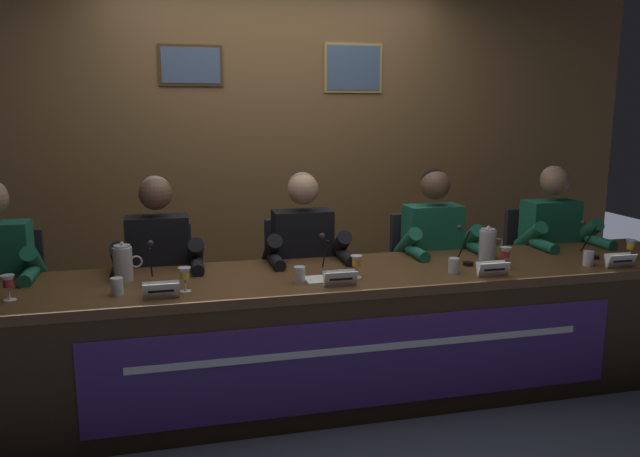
{
  "coord_description": "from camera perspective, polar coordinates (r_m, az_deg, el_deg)",
  "views": [
    {
      "loc": [
        -0.8,
        -3.24,
        1.62
      ],
      "look_at": [
        0.0,
        0.0,
        0.98
      ],
      "focal_mm": 34.98,
      "sensor_mm": 36.0,
      "label": 1
    }
  ],
  "objects": [
    {
      "name": "ground_plane",
      "position": [
        3.71,
        0.0,
        -15.02
      ],
      "size": [
        12.0,
        12.0,
        0.0
      ],
      "primitive_type": "plane",
      "color": "#383D4C"
    },
    {
      "name": "wall_back_panelled",
      "position": [
        4.77,
        -4.21,
        7.05
      ],
      "size": [
        5.84,
        0.14,
        2.6
      ],
      "color": "brown",
      "rests_on": "ground_plane"
    },
    {
      "name": "conference_table",
      "position": [
        3.41,
        0.56,
        -8.1
      ],
      "size": [
        4.64,
        0.78,
        0.73
      ],
      "color": "brown",
      "rests_on": "ground_plane"
    },
    {
      "name": "chair_far_left",
      "position": [
        4.1,
        -26.64,
        -6.92
      ],
      "size": [
        0.44,
        0.44,
        0.92
      ],
      "color": "black",
      "rests_on": "ground_plane"
    },
    {
      "name": "juice_glass_far_left",
      "position": [
        3.29,
        -26.64,
        -4.47
      ],
      "size": [
        0.06,
        0.06,
        0.12
      ],
      "color": "white",
      "rests_on": "conference_table"
    },
    {
      "name": "chair_left",
      "position": [
        3.99,
        -14.32,
        -6.54
      ],
      "size": [
        0.44,
        0.44,
        0.92
      ],
      "color": "black",
      "rests_on": "ground_plane"
    },
    {
      "name": "panelist_left",
      "position": [
        3.72,
        -14.54,
        -3.38
      ],
      "size": [
        0.51,
        0.48,
        1.24
      ],
      "color": "black",
      "rests_on": "ground_plane"
    },
    {
      "name": "nameplate_left",
      "position": [
        3.08,
        -14.33,
        -5.49
      ],
      "size": [
        0.17,
        0.06,
        0.08
      ],
      "color": "white",
      "rests_on": "conference_table"
    },
    {
      "name": "juice_glass_left",
      "position": [
        3.15,
        -12.27,
        -4.18
      ],
      "size": [
        0.06,
        0.06,
        0.12
      ],
      "color": "white",
      "rests_on": "conference_table"
    },
    {
      "name": "water_cup_left",
      "position": [
        3.2,
        -18.07,
        -5.14
      ],
      "size": [
        0.06,
        0.06,
        0.08
      ],
      "color": "silver",
      "rests_on": "conference_table"
    },
    {
      "name": "microphone_left",
      "position": [
        3.33,
        -15.17,
        -3.72
      ],
      "size": [
        0.06,
        0.17,
        0.22
      ],
      "color": "black",
      "rests_on": "conference_table"
    },
    {
      "name": "chair_center",
      "position": [
        4.07,
        -1.94,
        -5.86
      ],
      "size": [
        0.44,
        0.44,
        0.92
      ],
      "color": "black",
      "rests_on": "ground_plane"
    },
    {
      "name": "panelist_center",
      "position": [
        3.8,
        -1.34,
        -2.71
      ],
      "size": [
        0.51,
        0.48,
        1.24
      ],
      "color": "black",
      "rests_on": "ground_plane"
    },
    {
      "name": "nameplate_center",
      "position": [
        3.2,
        1.85,
        -4.57
      ],
      "size": [
        0.17,
        0.06,
        0.08
      ],
      "color": "white",
      "rests_on": "conference_table"
    },
    {
      "name": "juice_glass_center",
      "position": [
        3.33,
        3.35,
        -3.12
      ],
      "size": [
        0.06,
        0.06,
        0.12
      ],
      "color": "white",
      "rests_on": "conference_table"
    },
    {
      "name": "water_cup_center",
      "position": [
        3.26,
        -1.88,
        -4.32
      ],
      "size": [
        0.06,
        0.06,
        0.08
      ],
      "color": "silver",
      "rests_on": "conference_table"
    },
    {
      "name": "microphone_center",
      "position": [
        3.4,
        0.56,
        -3.03
      ],
      "size": [
        0.06,
        0.17,
        0.22
      ],
      "color": "black",
      "rests_on": "conference_table"
    },
    {
      "name": "chair_right",
      "position": [
        4.32,
        9.44,
        -4.98
      ],
      "size": [
        0.44,
        0.44,
        0.92
      ],
      "color": "black",
      "rests_on": "ground_plane"
    },
    {
      "name": "panelist_right",
      "position": [
        4.08,
        10.67,
        -1.97
      ],
      "size": [
        0.51,
        0.48,
        1.24
      ],
      "color": "black",
      "rests_on": "ground_plane"
    },
    {
      "name": "nameplate_right",
      "position": [
        3.51,
        15.52,
        -3.57
      ],
      "size": [
        0.18,
        0.06,
        0.08
      ],
      "color": "white",
      "rests_on": "conference_table"
    },
    {
      "name": "juice_glass_right",
      "position": [
        3.68,
        16.63,
        -2.23
      ],
      "size": [
        0.06,
        0.06,
        0.12
      ],
      "color": "white",
      "rests_on": "conference_table"
    },
    {
      "name": "water_cup_right",
      "position": [
        3.52,
        12.14,
        -3.41
      ],
      "size": [
        0.06,
        0.06,
        0.08
      ],
      "color": "silver",
      "rests_on": "conference_table"
    },
    {
      "name": "microphone_right",
      "position": [
        3.73,
        13.15,
        -2.04
      ],
      "size": [
        0.06,
        0.17,
        0.22
      ],
      "color": "black",
      "rests_on": "conference_table"
    },
    {
      "name": "chair_far_right",
      "position": [
        4.73,
        19.19,
        -4.08
      ],
      "size": [
        0.44,
        0.44,
        0.92
      ],
      "color": "black",
      "rests_on": "ground_plane"
    },
    {
      "name": "panelist_far_right",
      "position": [
        4.5,
        20.79,
        -1.29
      ],
      "size": [
        0.51,
        0.48,
        1.24
      ],
      "color": "black",
      "rests_on": "ground_plane"
    },
    {
      "name": "nameplate_far_right",
      "position": [
        3.95,
        25.78,
        -2.65
      ],
      "size": [
        0.18,
        0.06,
        0.08
      ],
      "color": "white",
      "rests_on": "conference_table"
    },
    {
      "name": "juice_glass_far_right",
      "position": [
        4.16,
        26.55,
        -1.44
      ],
      "size": [
        0.06,
        0.06,
        0.12
      ],
      "color": "white",
      "rests_on": "conference_table"
    },
    {
      "name": "water_cup_far_right",
      "position": [
        3.93,
        23.34,
        -2.58
      ],
      "size": [
        0.06,
        0.06,
        0.08
      ],
      "color": "silver",
      "rests_on": "conference_table"
    },
    {
      "name": "microphone_far_right",
      "position": [
        4.14,
        23.5,
        -1.41
      ],
      "size": [
        0.06,
        0.17,
        0.22
      ],
      "color": "black",
      "rests_on": "conference_table"
    },
    {
      "name": "water_pitcher_left_side",
      "position": [
        3.44,
        -17.56,
        -3.04
      ],
      "size": [
        0.15,
        0.1,
        0.21
      ],
      "color": "silver",
      "rests_on": "conference_table"
    },
    {
      "name": "water_pitcher_right_side",
      "position": [
        3.85,
        15.1,
        -1.42
      ],
      "size": [
        0.15,
        0.1,
        0.21
      ],
      "color": "silver",
      "rests_on": "conference_table"
    },
    {
      "name": "document_stack_center",
      "position": [
        3.3,
        0.42,
        -4.69
      ],
      "size": [
        0.21,
        0.15,
        0.01
      ],
      "color": "white",
      "rests_on": "conference_table"
    }
  ]
}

